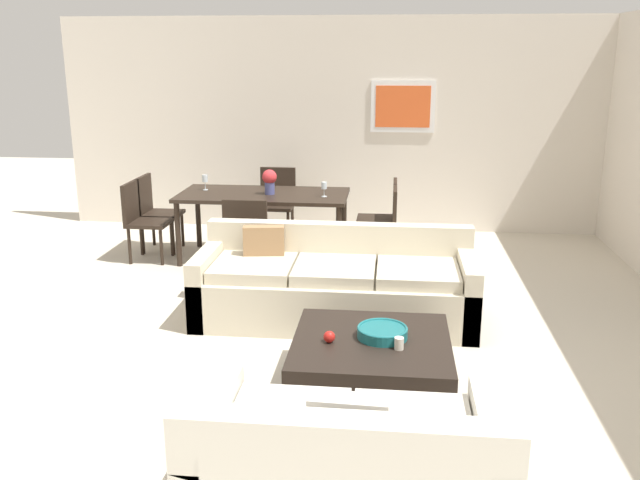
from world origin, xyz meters
TOP-DOWN VIEW (x-y plane):
  - ground_plane at (0.00, 0.00)m, footprint 18.00×18.00m
  - back_wall_unit at (0.30, 3.53)m, footprint 8.40×0.09m
  - sofa_beige at (-0.08, 0.34)m, footprint 2.38×0.90m
  - loveseat_white at (0.21, -2.33)m, footprint 1.50×0.90m
  - coffee_table at (0.28, -0.94)m, footprint 1.06×1.05m
  - decorative_bowl at (0.35, -0.90)m, footprint 0.35×0.35m
  - candle_jar at (0.46, -1.08)m, footprint 0.06×0.06m
  - apple_on_coffee_table at (0.00, -1.02)m, footprint 0.08×0.08m
  - dining_table at (-1.02, 2.06)m, footprint 1.86×0.90m
  - dining_chair_left_far at (-2.36, 2.26)m, footprint 0.44×0.44m
  - dining_chair_left_near at (-2.36, 1.86)m, footprint 0.44×0.44m
  - dining_chair_right_far at (0.31, 2.26)m, footprint 0.44×0.44m
  - dining_chair_head at (-1.02, 2.91)m, footprint 0.44×0.44m
  - dining_chair_foot at (-1.02, 1.20)m, footprint 0.44×0.44m
  - dining_chair_right_near at (0.31, 1.86)m, footprint 0.44×0.44m
  - wine_glass_head at (-1.02, 2.45)m, footprint 0.07×0.07m
  - wine_glass_right_near at (-0.34, 1.95)m, footprint 0.06×0.06m
  - wine_glass_left_far at (-1.71, 2.17)m, footprint 0.06×0.06m
  - centerpiece_vase at (-0.94, 2.02)m, footprint 0.16×0.16m

SIDE VIEW (x-z plane):
  - ground_plane at x=0.00m, z-range 0.00..0.00m
  - coffee_table at x=0.28m, z-range 0.00..0.38m
  - sofa_beige at x=-0.08m, z-range -0.10..0.68m
  - loveseat_white at x=0.21m, z-range -0.10..0.68m
  - apple_on_coffee_table at x=0.00m, z-range 0.38..0.46m
  - candle_jar at x=0.46m, z-range 0.38..0.46m
  - decorative_bowl at x=0.35m, z-range 0.38..0.46m
  - dining_chair_left_far at x=-2.36m, z-range 0.06..0.94m
  - dining_chair_left_near at x=-2.36m, z-range 0.06..0.94m
  - dining_chair_right_far at x=0.31m, z-range 0.06..0.94m
  - dining_chair_head at x=-1.02m, z-range 0.06..0.94m
  - dining_chair_foot at x=-1.02m, z-range 0.06..0.94m
  - dining_chair_right_near at x=0.31m, z-range 0.06..0.94m
  - dining_table at x=-1.02m, z-range 0.31..1.06m
  - wine_glass_right_near at x=-0.34m, z-range 0.78..0.94m
  - wine_glass_head at x=-1.02m, z-range 0.79..0.95m
  - wine_glass_left_far at x=-1.71m, z-range 0.79..0.96m
  - centerpiece_vase at x=-0.94m, z-range 0.77..1.04m
  - back_wall_unit at x=0.30m, z-range 0.00..2.70m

